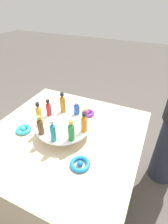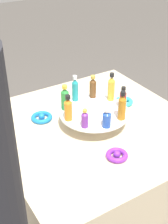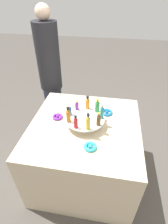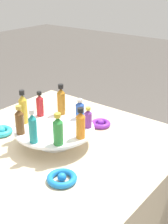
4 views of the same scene
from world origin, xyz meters
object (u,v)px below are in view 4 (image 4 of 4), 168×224
object	(u,v)px
bottle_amber	(61,101)
bottle_red	(40,105)
bottle_green	(58,130)
bottle_gold	(23,108)
bottle_orange	(80,124)
bottle_teal	(33,127)
ribbon_bow_teal	(1,131)
display_stand	(55,132)
ribbon_bow_purple	(101,123)
bottle_purple	(88,118)
ribbon_bow_blue	(62,178)
bottle_blue	(80,109)
bottle_brown	(20,121)

from	to	relation	value
bottle_amber	bottle_red	world-z (taller)	bottle_amber
bottle_green	bottle_gold	bearing A→B (deg)	-100.42
bottle_green	bottle_orange	xyz separation A→B (m)	(-0.09, 0.03, -0.00)
bottle_teal	bottle_green	size ratio (longest dim) A/B	1.07
bottle_red	ribbon_bow_teal	world-z (taller)	bottle_red
display_stand	ribbon_bow_purple	size ratio (longest dim) A/B	3.54
bottle_purple	ribbon_bow_teal	distance (m)	0.43
bottle_gold	ribbon_bow_blue	size ratio (longest dim) A/B	1.38
display_stand	bottle_gold	distance (m)	0.17
bottle_teal	bottle_blue	size ratio (longest dim) A/B	1.51
bottle_orange	ribbon_bow_purple	xyz separation A→B (m)	(-0.27, -0.09, -0.13)
display_stand	bottle_red	world-z (taller)	bottle_red
bottle_brown	ribbon_bow_blue	distance (m)	0.31
bottle_brown	bottle_purple	size ratio (longest dim) A/B	1.33
bottle_orange	ribbon_bow_teal	xyz separation A→B (m)	(0.09, -0.41, -0.13)
display_stand	bottle_amber	bearing A→B (deg)	-150.42
bottle_teal	bottle_amber	xyz separation A→B (m)	(-0.27, -0.10, 0.00)
ribbon_bow_purple	bottle_gold	bearing A→B (deg)	-31.23
bottle_teal	bottle_purple	distance (m)	0.25
bottle_amber	ribbon_bow_blue	size ratio (longest dim) A/B	1.32
bottle_gold	ribbon_bow_blue	xyz separation A→B (m)	(0.13, 0.34, -0.14)
bottle_brown	bottle_teal	world-z (taller)	bottle_teal
ribbon_bow_purple	ribbon_bow_blue	bearing A→B (deg)	18.30
bottle_amber	ribbon_bow_purple	xyz separation A→B (m)	(-0.14, 0.13, -0.14)
bottle_green	bottle_gold	world-z (taller)	bottle_gold
bottle_orange	bottle_purple	world-z (taller)	bottle_orange
bottle_blue	bottle_red	distance (m)	0.19
ribbon_bow_blue	ribbon_bow_purple	distance (m)	0.48
bottle_brown	ribbon_bow_teal	xyz separation A→B (m)	(-0.04, -0.19, -0.12)
ribbon_bow_blue	bottle_purple	bearing A→B (deg)	-161.32
bottle_brown	ribbon_bow_purple	world-z (taller)	bottle_brown
display_stand	bottle_green	distance (m)	0.17
ribbon_bow_blue	ribbon_bow_teal	xyz separation A→B (m)	(-0.10, -0.47, 0.00)
ribbon_bow_teal	display_stand	bearing A→B (deg)	108.30
display_stand	bottle_amber	size ratio (longest dim) A/B	2.37
bottle_blue	ribbon_bow_teal	size ratio (longest dim) A/B	0.91
bottle_brown	bottle_blue	bearing A→B (deg)	159.58
bottle_purple	ribbon_bow_blue	size ratio (longest dim) A/B	0.84
bottle_purple	bottle_green	bearing A→B (deg)	-0.42
bottle_brown	bottle_orange	bearing A→B (deg)	119.58
display_stand	bottle_teal	distance (m)	0.17
bottle_orange	bottle_teal	bearing A→B (deg)	-40.42
ribbon_bow_blue	ribbon_bow_teal	world-z (taller)	ribbon_bow_teal
bottle_purple	bottle_red	size ratio (longest dim) A/B	0.79
display_stand	bottle_red	xyz separation A→B (m)	(-0.05, -0.14, 0.08)
display_stand	bottle_amber	distance (m)	0.17
bottle_gold	ribbon_bow_blue	world-z (taller)	bottle_gold
bottle_blue	ribbon_bow_purple	distance (m)	0.17
bottle_gold	ribbon_bow_blue	bearing A→B (deg)	68.60
bottle_amber	ribbon_bow_blue	bearing A→B (deg)	41.85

